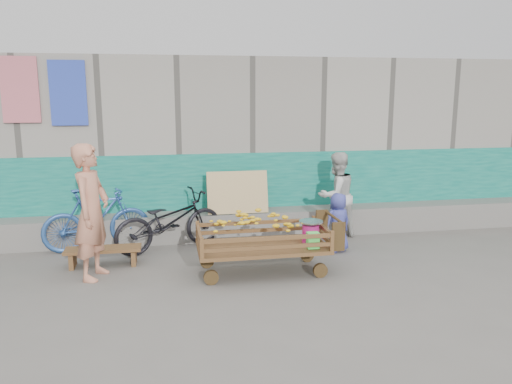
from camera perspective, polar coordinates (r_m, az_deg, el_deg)
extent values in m
plane|color=#605C57|center=(6.26, -1.86, -11.28)|extent=(80.00, 80.00, 0.00)
cube|color=gray|center=(9.90, -5.44, 5.97)|extent=(12.00, 3.00, 3.00)
cube|color=#06655A|center=(8.52, -4.46, -0.30)|extent=(12.00, 0.03, 1.40)
cube|color=slate|center=(8.40, -4.24, -3.79)|extent=(12.00, 0.50, 0.45)
cube|color=tan|center=(8.18, -2.11, -0.04)|extent=(1.00, 0.19, 0.68)
cube|color=#C76370|center=(8.56, -25.39, 10.52)|extent=(0.55, 0.03, 1.00)
cube|color=#2E46B7|center=(8.41, -20.68, 10.54)|extent=(0.55, 0.03, 1.00)
cube|color=brown|center=(6.76, 0.71, -6.30)|extent=(1.74, 0.87, 0.05)
cylinder|color=#352715|center=(6.45, -5.15, -9.70)|extent=(0.19, 0.06, 0.19)
cube|color=brown|center=(6.22, -6.21, -6.39)|extent=(0.05, 0.05, 0.27)
cylinder|color=#352715|center=(7.05, -5.63, -7.87)|extent=(0.19, 0.06, 0.19)
cube|color=brown|center=(7.00, -6.70, -4.40)|extent=(0.05, 0.05, 0.27)
cylinder|color=#352715|center=(6.73, 7.36, -8.87)|extent=(0.19, 0.06, 0.19)
cube|color=brown|center=(6.55, 8.65, -5.55)|extent=(0.05, 0.05, 0.27)
cylinder|color=#352715|center=(7.30, 5.85, -7.21)|extent=(0.19, 0.06, 0.19)
cube|color=brown|center=(7.29, 6.60, -3.77)|extent=(0.05, 0.05, 0.27)
cube|color=brown|center=(6.34, 1.41, -6.34)|extent=(1.68, 0.04, 0.05)
cube|color=brown|center=(6.31, 1.42, -5.34)|extent=(1.68, 0.04, 0.05)
cube|color=brown|center=(7.11, 0.09, -4.41)|extent=(1.68, 0.04, 0.05)
cube|color=brown|center=(7.08, 0.09, -3.50)|extent=(1.68, 0.04, 0.05)
cube|color=brown|center=(6.62, -6.46, -5.66)|extent=(0.04, 0.81, 0.05)
cube|color=brown|center=(6.59, -6.49, -4.69)|extent=(0.04, 0.81, 0.05)
cube|color=brown|center=(6.93, 7.56, -4.92)|extent=(0.04, 0.81, 0.05)
cube|color=brown|center=(6.90, 7.59, -4.00)|extent=(0.04, 0.81, 0.05)
cylinder|color=#352715|center=(6.92, 8.98, -2.91)|extent=(0.04, 0.77, 0.04)
cube|color=#352715|center=(7.27, 7.52, -3.52)|extent=(0.17, 0.04, 0.39)
cube|color=#352715|center=(6.62, 9.40, -5.06)|extent=(0.17, 0.04, 0.39)
ellipsoid|color=gold|center=(6.68, -0.10, -4.41)|extent=(1.25, 0.67, 0.42)
cylinder|color=#C91D81|center=(6.87, 6.26, -4.77)|extent=(0.23, 0.23, 0.25)
cylinder|color=silver|center=(6.84, 6.29, -3.68)|extent=(0.03, 0.03, 0.06)
cylinder|color=silver|center=(6.83, 6.29, -3.37)|extent=(0.33, 0.33, 0.02)
cube|color=#4FF655|center=(6.61, 6.52, -5.50)|extent=(0.15, 0.12, 0.21)
cube|color=brown|center=(7.38, -17.08, -6.27)|extent=(1.05, 0.31, 0.04)
cube|color=brown|center=(7.48, -20.22, -7.33)|extent=(0.06, 0.29, 0.21)
cube|color=brown|center=(7.38, -13.77, -7.20)|extent=(0.06, 0.29, 0.21)
imported|color=tan|center=(6.79, -18.27, -2.18)|extent=(0.59, 0.74, 1.78)
imported|color=beige|center=(8.42, 9.16, -0.38)|extent=(0.85, 0.76, 1.45)
imported|color=#3E4399|center=(7.73, 9.34, -3.45)|extent=(0.52, 0.42, 0.91)
imported|color=black|center=(7.82, -9.87, -3.28)|extent=(1.86, 1.24, 0.92)
imported|color=#2E589F|center=(8.08, -17.73, -2.98)|extent=(1.69, 0.79, 0.98)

